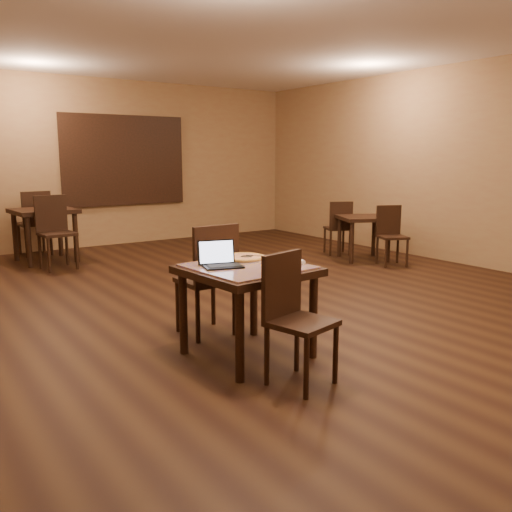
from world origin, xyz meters
TOP-DOWN VIEW (x-y plane):
  - ground at (0.00, 0.00)m, footprint 10.00×10.00m
  - wall_back at (0.00, 5.00)m, footprint 8.00×0.02m
  - wall_right at (4.00, 0.00)m, footprint 0.02×10.00m
  - ceiling at (0.00, 0.00)m, footprint 8.00×10.00m
  - mural at (0.50, 4.96)m, footprint 2.34×0.05m
  - tiled_table at (-0.88, -1.20)m, footprint 1.00×1.00m
  - chair_main_near at (-0.90, -1.82)m, footprint 0.50×0.50m
  - chair_main_far at (-0.88, -0.59)m, footprint 0.45×0.45m
  - laptop at (-1.08, -1.11)m, footprint 0.35×0.31m
  - plate at (-0.66, -1.38)m, footprint 0.26×0.26m
  - pizza_slice at (-0.66, -1.38)m, footprint 0.24×0.24m
  - pizza_pan at (-0.76, -0.96)m, footprint 0.40×0.40m
  - pizza_whole at (-0.76, -0.96)m, footprint 0.36×0.36m
  - spatula at (-0.74, -0.98)m, footprint 0.22×0.23m
  - napkin_roll at (-0.48, -1.34)m, footprint 0.05×0.19m
  - other_table_a at (3.00, 1.29)m, footprint 0.98×0.98m
  - other_table_a_chair_near at (3.03, 0.76)m, footprint 0.52×0.52m
  - other_table_a_chair_far at (2.97, 1.82)m, footprint 0.52×0.52m
  - other_table_b at (-1.22, 4.00)m, footprint 0.94×0.94m
  - other_table_b_chair_near at (-1.22, 3.38)m, footprint 0.50×0.50m
  - other_table_b_chair_far at (-1.21, 4.62)m, footprint 0.50×0.50m

SIDE VIEW (x-z plane):
  - ground at x=0.00m, z-range 0.00..0.00m
  - other_table_a_chair_near at x=3.03m, z-range 0.06..0.96m
  - other_table_a_chair_far at x=2.97m, z-range 0.06..0.96m
  - chair_main_near at x=-0.90m, z-range 0.06..1.01m
  - other_table_a at x=3.00m, z-range 0.23..0.92m
  - chair_main_far at x=-0.88m, z-range 0.07..1.10m
  - other_table_b_chair_near at x=-1.22m, z-range 0.07..1.14m
  - other_table_b_chair_far at x=-1.21m, z-range 0.07..1.14m
  - tiled_table at x=-0.88m, z-range 0.28..1.04m
  - other_table_b at x=-1.22m, z-range 0.27..1.10m
  - pizza_pan at x=-0.76m, z-range 0.76..0.77m
  - plate at x=-0.66m, z-range 0.76..0.78m
  - pizza_whole at x=-0.76m, z-range 0.77..0.79m
  - napkin_roll at x=-0.48m, z-range 0.76..0.81m
  - pizza_slice at x=-0.66m, z-range 0.78..0.80m
  - spatula at x=-0.74m, z-range 0.79..0.79m
  - laptop at x=-1.08m, z-range 0.71..0.92m
  - wall_back at x=0.00m, z-range 0.00..3.00m
  - wall_right at x=4.00m, z-range 0.00..3.00m
  - mural at x=0.50m, z-range 0.73..2.37m
  - ceiling at x=0.00m, z-range 2.99..3.01m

